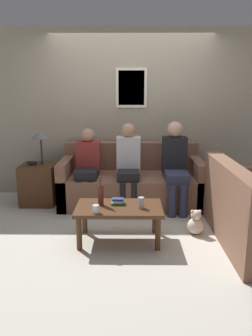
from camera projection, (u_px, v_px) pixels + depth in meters
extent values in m
plane|color=beige|center=(131.00, 216.00, 4.46)|extent=(16.00, 16.00, 0.00)
cube|color=#9E937F|center=(131.00, 114.00, 5.19)|extent=(9.00, 0.06, 2.60)
cube|color=silver|center=(131.00, 88.00, 5.05)|extent=(0.48, 0.02, 0.60)
cube|color=silver|center=(131.00, 88.00, 5.04)|extent=(0.40, 0.01, 0.52)
cube|color=brown|center=(131.00, 189.00, 4.90)|extent=(2.06, 0.95, 0.45)
cube|color=brown|center=(131.00, 156.00, 5.16)|extent=(2.06, 0.20, 0.43)
cube|color=brown|center=(67.00, 181.00, 4.88)|extent=(0.14, 0.95, 0.68)
cube|color=brown|center=(196.00, 182.00, 4.86)|extent=(0.14, 0.95, 0.68)
cube|color=brown|center=(231.00, 185.00, 3.56)|extent=(0.20, 1.68, 0.43)
cube|color=brown|center=(240.00, 192.00, 4.38)|extent=(0.95, 0.14, 0.68)
cube|color=#4C2D19|center=(119.00, 208.00, 3.63)|extent=(0.96, 0.56, 0.04)
cylinder|color=#4C2D19|center=(79.00, 233.00, 3.47)|extent=(0.06, 0.06, 0.37)
cylinder|color=#4C2D19|center=(158.00, 234.00, 3.46)|extent=(0.06, 0.06, 0.37)
cylinder|color=#4C2D19|center=(85.00, 218.00, 3.90)|extent=(0.06, 0.06, 0.37)
cylinder|color=#4C2D19|center=(155.00, 218.00, 3.89)|extent=(0.06, 0.06, 0.37)
cube|color=#4C2D19|center=(39.00, 184.00, 4.90)|extent=(0.50, 0.50, 0.60)
cylinder|color=#262628|center=(41.00, 151.00, 4.78)|extent=(0.02, 0.02, 0.41)
cone|color=slate|center=(40.00, 135.00, 4.73)|extent=(0.29, 0.29, 0.10)
cube|color=black|center=(32.00, 164.00, 4.80)|extent=(0.09, 0.09, 0.02)
cube|color=black|center=(32.00, 163.00, 4.80)|extent=(0.12, 0.08, 0.03)
cylinder|color=#562319|center=(101.00, 195.00, 3.65)|extent=(0.06, 0.06, 0.23)
cylinder|color=#562319|center=(100.00, 181.00, 3.61)|extent=(0.02, 0.02, 0.10)
cylinder|color=silver|center=(96.00, 209.00, 3.42)|extent=(0.07, 0.07, 0.09)
cube|color=#237547|center=(118.00, 203.00, 3.70)|extent=(0.17, 0.11, 0.02)
cube|color=beige|center=(118.00, 201.00, 3.69)|extent=(0.14, 0.12, 0.02)
cube|color=navy|center=(118.00, 199.00, 3.69)|extent=(0.13, 0.08, 0.02)
cylinder|color=#BCBCC1|center=(141.00, 203.00, 3.57)|extent=(0.07, 0.07, 0.12)
cube|color=black|center=(87.00, 174.00, 4.67)|extent=(0.31, 0.43, 0.14)
cylinder|color=black|center=(80.00, 197.00, 4.52)|extent=(0.11, 0.11, 0.45)
cylinder|color=black|center=(91.00, 197.00, 4.52)|extent=(0.11, 0.11, 0.45)
cube|color=maroon|center=(88.00, 156.00, 4.82)|extent=(0.34, 0.22, 0.44)
sphere|color=tan|center=(88.00, 135.00, 4.75)|extent=(0.20, 0.20, 0.20)
cube|color=black|center=(128.00, 175.00, 4.61)|extent=(0.31, 0.41, 0.14)
cylinder|color=black|center=(123.00, 198.00, 4.47)|extent=(0.11, 0.11, 0.45)
cylinder|color=black|center=(134.00, 198.00, 4.47)|extent=(0.11, 0.11, 0.45)
cube|color=silver|center=(128.00, 154.00, 4.75)|extent=(0.34, 0.22, 0.52)
sphere|color=tan|center=(128.00, 130.00, 4.67)|extent=(0.20, 0.20, 0.20)
cube|color=#2D334C|center=(176.00, 176.00, 4.55)|extent=(0.31, 0.50, 0.14)
cylinder|color=#2D334C|center=(172.00, 201.00, 4.37)|extent=(0.11, 0.11, 0.45)
cylinder|color=#2D334C|center=(184.00, 201.00, 4.37)|extent=(0.11, 0.11, 0.45)
cube|color=black|center=(174.00, 155.00, 4.73)|extent=(0.34, 0.22, 0.52)
sphere|color=tan|center=(175.00, 130.00, 4.65)|extent=(0.23, 0.23, 0.23)
sphere|color=beige|center=(195.00, 226.00, 3.88)|extent=(0.19, 0.19, 0.19)
sphere|color=beige|center=(196.00, 215.00, 3.85)|extent=(0.12, 0.12, 0.12)
sphere|color=beige|center=(192.00, 212.00, 3.84)|extent=(0.04, 0.04, 0.04)
sphere|color=beige|center=(200.00, 212.00, 3.84)|extent=(0.04, 0.04, 0.04)
sphere|color=#FFEAD1|center=(197.00, 217.00, 3.80)|extent=(0.05, 0.05, 0.05)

